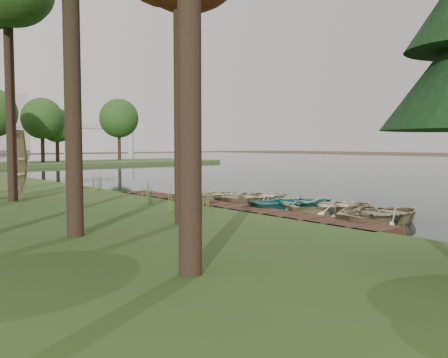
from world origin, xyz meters
TOP-DOWN VIEW (x-y plane):
  - ground at (0.00, 0.00)m, footprint 300.00×300.00m
  - water at (30.00, 20.00)m, footprint 130.00×200.00m
  - boardwalk at (-1.60, 0.00)m, footprint 1.60×16.00m
  - peninsula at (8.00, 50.00)m, footprint 50.00×14.00m
  - far_trees at (4.67, 50.00)m, footprint 45.60×5.60m
  - building_a at (30.00, 140.00)m, footprint 10.00×8.00m
  - rowboat_0 at (0.77, -6.26)m, footprint 4.16×3.16m
  - rowboat_1 at (1.17, -5.09)m, footprint 3.76×3.31m
  - rowboat_2 at (1.09, -3.62)m, footprint 4.59×4.02m
  - rowboat_3 at (0.75, -1.92)m, footprint 4.47×3.71m
  - rowboat_4 at (1.08, -1.03)m, footprint 3.75×3.14m
  - rowboat_5 at (1.23, 0.76)m, footprint 4.09×2.99m
  - rowboat_6 at (1.17, 1.99)m, footprint 3.18×2.39m
  - rowboat_7 at (0.99, 3.21)m, footprint 3.49×2.64m
  - stored_rowboat at (-7.39, 8.69)m, footprint 4.03×3.93m
  - reeds_0 at (-4.60, -0.62)m, footprint 0.60×0.60m
  - reeds_1 at (-3.77, -1.41)m, footprint 0.60×0.60m
  - reeds_2 at (-3.99, 2.37)m, footprint 0.60×0.60m
  - reeds_3 at (-2.96, 9.61)m, footprint 0.60×0.60m

SIDE VIEW (x-z plane):
  - ground at x=0.00m, z-range 0.00..0.00m
  - water at x=30.00m, z-range 0.00..0.05m
  - boardwalk at x=-1.60m, z-range 0.00..0.30m
  - peninsula at x=8.00m, z-range 0.00..0.45m
  - rowboat_6 at x=1.17m, z-range 0.05..0.68m
  - rowboat_1 at x=1.17m, z-range 0.05..0.70m
  - rowboat_4 at x=1.08m, z-range 0.05..0.71m
  - rowboat_7 at x=0.99m, z-range 0.05..0.73m
  - rowboat_2 at x=1.09m, z-range 0.05..0.84m
  - rowboat_3 at x=0.75m, z-range 0.05..0.85m
  - rowboat_0 at x=0.77m, z-range 0.05..0.86m
  - rowboat_5 at x=1.23m, z-range 0.05..0.88m
  - stored_rowboat at x=-7.39m, z-range 0.30..0.98m
  - reeds_2 at x=-3.99m, z-range 0.30..1.25m
  - reeds_1 at x=-3.77m, z-range 0.30..1.38m
  - reeds_3 at x=-2.96m, z-range 0.30..1.40m
  - reeds_0 at x=-4.60m, z-range 0.30..1.42m
  - far_trees at x=4.67m, z-range 2.03..10.83m
  - building_a at x=30.00m, z-range 0.00..18.00m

